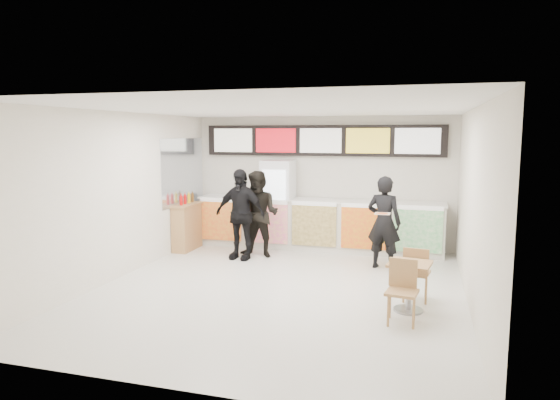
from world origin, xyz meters
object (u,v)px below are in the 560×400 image
at_px(drinks_fridge, 278,204).
at_px(customer_mid, 240,214).
at_px(service_counter, 317,224).
at_px(customer_main, 384,223).
at_px(condiment_ledge, 187,226).
at_px(cafe_table, 409,277).
at_px(customer_left, 259,214).

distance_m(drinks_fridge, customer_mid, 1.39).
bearing_deg(service_counter, customer_main, -38.64).
distance_m(service_counter, customer_main, 2.04).
xyz_separation_m(service_counter, condiment_ledge, (-2.82, -0.86, -0.04)).
relative_size(drinks_fridge, customer_main, 1.11).
bearing_deg(drinks_fridge, customer_main, -26.91).
relative_size(drinks_fridge, customer_mid, 1.06).
xyz_separation_m(customer_main, condiment_ledge, (-4.39, 0.40, -0.37)).
bearing_deg(cafe_table, service_counter, 129.44).
xyz_separation_m(service_counter, drinks_fridge, (-0.93, 0.02, 0.43)).
bearing_deg(cafe_table, customer_mid, 155.75).
relative_size(service_counter, customer_mid, 2.94).
distance_m(customer_left, cafe_table, 4.08).
distance_m(drinks_fridge, customer_left, 1.05).
relative_size(customer_mid, cafe_table, 1.23).
height_order(customer_main, cafe_table, customer_main).
xyz_separation_m(service_counter, cafe_table, (2.13, -3.56, -0.06)).
bearing_deg(customer_mid, drinks_fridge, 78.26).
height_order(drinks_fridge, cafe_table, drinks_fridge).
bearing_deg(customer_main, customer_left, 7.76).
bearing_deg(customer_mid, customer_main, 7.37).
distance_m(customer_mid, condiment_ledge, 1.57).
bearing_deg(drinks_fridge, condiment_ledge, -155.09).
relative_size(service_counter, customer_left, 3.04).
xyz_separation_m(drinks_fridge, cafe_table, (3.06, -3.58, -0.49)).
distance_m(cafe_table, condiment_ledge, 5.63).
distance_m(customer_main, customer_mid, 2.94).
height_order(customer_left, condiment_ledge, customer_left).
xyz_separation_m(customer_left, customer_mid, (-0.33, -0.28, 0.03)).
bearing_deg(service_counter, customer_mid, -136.37).
height_order(customer_left, customer_mid, customer_mid).
xyz_separation_m(service_counter, customer_main, (1.57, -1.26, 0.33)).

